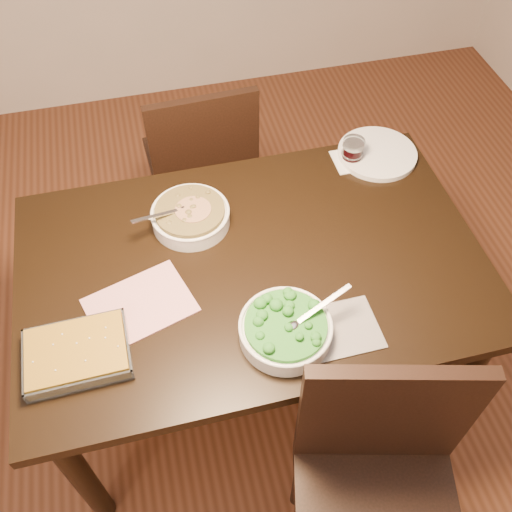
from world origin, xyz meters
TOP-DOWN VIEW (x-y plane):
  - ground at (0.00, 0.00)m, footprint 4.00×4.00m
  - table at (0.00, 0.00)m, footprint 1.40×0.90m
  - magazine_a at (-0.35, -0.08)m, footprint 0.33×0.28m
  - magazine_b at (0.16, -0.29)m, footprint 0.25×0.18m
  - coaster at (0.44, 0.36)m, footprint 0.12×0.12m
  - stew_bowl at (-0.15, 0.20)m, footprint 0.27×0.25m
  - broccoli_bowl at (0.03, -0.27)m, footprint 0.28×0.25m
  - baking_dish at (-0.52, -0.21)m, footprint 0.28×0.21m
  - wine_tumbler at (0.44, 0.36)m, footprint 0.08×0.08m
  - dinner_plate at (0.54, 0.36)m, footprint 0.28×0.28m
  - chair_near at (0.19, -0.65)m, footprint 0.54×0.54m
  - chair_far at (-0.04, 0.75)m, footprint 0.44×0.44m

SIDE VIEW (x-z plane):
  - ground at x=0.00m, z-range 0.00..0.00m
  - chair_far at x=-0.04m, z-range 0.05..0.95m
  - chair_near at x=0.19m, z-range 0.06..1.00m
  - table at x=0.00m, z-range 0.28..1.03m
  - coaster at x=0.44m, z-range 0.75..0.75m
  - magazine_b at x=0.16m, z-range 0.75..0.75m
  - magazine_a at x=-0.35m, z-range 0.75..0.76m
  - dinner_plate at x=0.54m, z-range 0.75..0.77m
  - baking_dish at x=-0.52m, z-range 0.75..0.80m
  - stew_bowl at x=-0.15m, z-range 0.74..0.83m
  - broccoli_bowl at x=0.03m, z-range 0.74..0.83m
  - wine_tumbler at x=0.44m, z-range 0.76..0.84m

